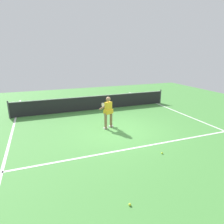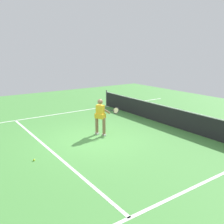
# 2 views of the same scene
# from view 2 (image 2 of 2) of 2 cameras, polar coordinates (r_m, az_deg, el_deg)

# --- Properties ---
(ground_plane) EXTENTS (24.66, 24.66, 0.00)m
(ground_plane) POSITION_cam_2_polar(r_m,az_deg,el_deg) (10.25, -4.00, -6.16)
(ground_plane) COLOR #4C9342
(service_line_marking) EXTENTS (9.30, 0.10, 0.01)m
(service_line_marking) POSITION_cam_2_polar(r_m,az_deg,el_deg) (9.49, -14.02, -8.24)
(service_line_marking) COLOR white
(service_line_marking) RESTS_ON ground
(sideline_left_marking) EXTENTS (0.10, 16.97, 0.01)m
(sideline_left_marking) POSITION_cam_2_polar(r_m,az_deg,el_deg) (14.27, -13.65, -0.69)
(sideline_left_marking) COLOR white
(sideline_left_marking) RESTS_ON ground
(sideline_right_marking) EXTENTS (0.10, 16.97, 0.01)m
(sideline_right_marking) POSITION_cam_2_polar(r_m,az_deg,el_deg) (7.05, 16.76, -16.65)
(sideline_right_marking) COLOR white
(sideline_right_marking) RESTS_ON ground
(court_net) EXTENTS (9.98, 0.08, 0.99)m
(court_net) POSITION_cam_2_polar(r_m,az_deg,el_deg) (12.46, 11.48, -0.51)
(court_net) COLOR #4C4C51
(court_net) RESTS_ON ground
(tennis_player) EXTENTS (0.67, 1.12, 1.55)m
(tennis_player) POSITION_cam_2_polar(r_m,az_deg,el_deg) (10.49, -2.55, -0.80)
(tennis_player) COLOR #8C6647
(tennis_player) RESTS_ON ground
(tennis_ball_near) EXTENTS (0.07, 0.07, 0.07)m
(tennis_ball_near) POSITION_cam_2_polar(r_m,az_deg,el_deg) (8.70, -17.29, -10.34)
(tennis_ball_near) COLOR #D1E533
(tennis_ball_near) RESTS_ON ground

